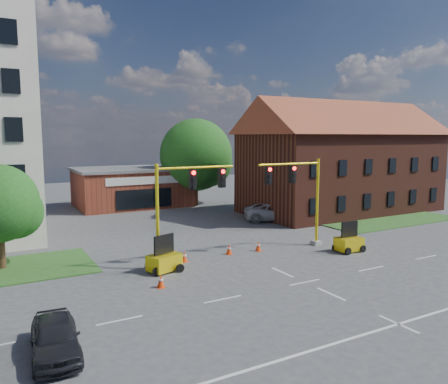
{
  "coord_description": "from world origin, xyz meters",
  "views": [
    {
      "loc": [
        -14.73,
        -17.54,
        7.71
      ],
      "look_at": [
        0.64,
        10.0,
        3.72
      ],
      "focal_mm": 35.0,
      "sensor_mm": 36.0,
      "label": 1
    }
  ],
  "objects_px": {
    "trailer_east": "(349,243)",
    "pickup_white": "(276,212)",
    "sedan_dark": "(55,337)",
    "signal_mast_east": "(299,192)",
    "signal_mast_west": "(183,201)",
    "trailer_west": "(164,260)"
  },
  "relations": [
    {
      "from": "pickup_white",
      "to": "sedan_dark",
      "type": "xyz_separation_m",
      "value": [
        -21.71,
        -16.69,
        -0.14
      ]
    },
    {
      "from": "signal_mast_east",
      "to": "trailer_east",
      "type": "height_order",
      "value": "signal_mast_east"
    },
    {
      "from": "signal_mast_east",
      "to": "pickup_white",
      "type": "relative_size",
      "value": 1.05
    },
    {
      "from": "pickup_white",
      "to": "sedan_dark",
      "type": "distance_m",
      "value": 27.39
    },
    {
      "from": "signal_mast_east",
      "to": "sedan_dark",
      "type": "relative_size",
      "value": 1.54
    },
    {
      "from": "trailer_east",
      "to": "pickup_white",
      "type": "distance_m",
      "value": 11.58
    },
    {
      "from": "trailer_west",
      "to": "sedan_dark",
      "type": "bearing_deg",
      "value": -153.06
    },
    {
      "from": "signal_mast_east",
      "to": "trailer_east",
      "type": "relative_size",
      "value": 3.14
    },
    {
      "from": "signal_mast_east",
      "to": "trailer_east",
      "type": "distance_m",
      "value": 4.75
    },
    {
      "from": "signal_mast_east",
      "to": "sedan_dark",
      "type": "distance_m",
      "value": 19.13
    },
    {
      "from": "signal_mast_west",
      "to": "pickup_white",
      "type": "bearing_deg",
      "value": 33.86
    },
    {
      "from": "sedan_dark",
      "to": "pickup_white",
      "type": "bearing_deg",
      "value": 42.37
    },
    {
      "from": "signal_mast_east",
      "to": "sedan_dark",
      "type": "xyz_separation_m",
      "value": [
        -17.16,
        -7.8,
        -3.24
      ]
    },
    {
      "from": "signal_mast_east",
      "to": "trailer_east",
      "type": "bearing_deg",
      "value": -46.42
    },
    {
      "from": "pickup_white",
      "to": "sedan_dark",
      "type": "height_order",
      "value": "pickup_white"
    },
    {
      "from": "signal_mast_west",
      "to": "trailer_west",
      "type": "distance_m",
      "value": 3.63
    },
    {
      "from": "trailer_east",
      "to": "sedan_dark",
      "type": "relative_size",
      "value": 0.49
    },
    {
      "from": "signal_mast_west",
      "to": "sedan_dark",
      "type": "distance_m",
      "value": 11.95
    },
    {
      "from": "signal_mast_west",
      "to": "sedan_dark",
      "type": "relative_size",
      "value": 1.54
    },
    {
      "from": "trailer_east",
      "to": "sedan_dark",
      "type": "bearing_deg",
      "value": -161.95
    },
    {
      "from": "signal_mast_east",
      "to": "pickup_white",
      "type": "height_order",
      "value": "signal_mast_east"
    },
    {
      "from": "signal_mast_east",
      "to": "signal_mast_west",
      "type": "bearing_deg",
      "value": 180.0
    }
  ]
}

